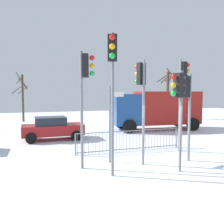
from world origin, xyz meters
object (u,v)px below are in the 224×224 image
object	(u,v)px
traffic_light_mid_right	(186,98)
traffic_light_rear_right	(178,98)
traffic_light_rear_left	(85,83)
traffic_light_foreground_right	(183,85)
direction_sign_post	(111,120)
traffic_light_mid_left	(141,89)
traffic_light_foreground_left	(112,72)
delivery_truck	(156,108)
car_red_trailing	(52,128)
bare_tree_centre	(168,93)
bare_tree_right	(22,96)

from	to	relation	value
traffic_light_mid_right	traffic_light_rear_right	bearing A→B (deg)	146.65
traffic_light_rear_right	traffic_light_mid_right	bearing A→B (deg)	-57.80
traffic_light_rear_right	traffic_light_rear_left	distance (m)	3.57
traffic_light_foreground_right	traffic_light_mid_right	distance (m)	1.90
direction_sign_post	traffic_light_mid_right	bearing A→B (deg)	-32.55
traffic_light_mid_left	traffic_light_foreground_right	bearing A→B (deg)	9.28
traffic_light_foreground_left	traffic_light_rear_right	bearing A→B (deg)	-165.29
traffic_light_mid_right	delivery_truck	bearing A→B (deg)	-8.53
car_red_trailing	traffic_light_foreground_right	bearing A→B (deg)	-41.72
traffic_light_mid_left	traffic_light_rear_left	bearing A→B (deg)	161.27
bare_tree_centre	traffic_light_mid_right	bearing A→B (deg)	-119.11
delivery_truck	bare_tree_right	xyz separation A→B (m)	(-10.46, 9.41, 0.92)
delivery_truck	bare_tree_right	size ratio (longest dim) A/B	1.43
traffic_light_rear_right	traffic_light_mid_right	size ratio (longest dim) A/B	1.01
traffic_light_foreground_left	traffic_light_rear_left	size ratio (longest dim) A/B	1.11
traffic_light_mid_left	traffic_light_rear_right	size ratio (longest dim) A/B	1.13
traffic_light_rear_right	bare_tree_centre	world-z (taller)	bare_tree_centre
traffic_light_foreground_left	traffic_light_rear_left	xyz separation A→B (m)	(-0.68, 1.29, -0.34)
direction_sign_post	traffic_light_rear_right	bearing A→B (deg)	-63.40
traffic_light_rear_right	traffic_light_mid_right	distance (m)	1.68
traffic_light_rear_left	traffic_light_mid_left	bearing A→B (deg)	103.64
traffic_light_rear_left	car_red_trailing	size ratio (longest dim) A/B	1.20
delivery_truck	bare_tree_right	world-z (taller)	bare_tree_right
traffic_light_foreground_left	traffic_light_rear_left	bearing A→B (deg)	-41.55
traffic_light_rear_right	traffic_light_rear_left	world-z (taller)	traffic_light_rear_left
direction_sign_post	bare_tree_centre	bearing A→B (deg)	33.43
traffic_light_mid_left	direction_sign_post	size ratio (longest dim) A/B	1.32
direction_sign_post	traffic_light_foreground_left	bearing A→B (deg)	-124.51
traffic_light_foreground_right	bare_tree_centre	size ratio (longest dim) A/B	0.82
traffic_light_mid_right	traffic_light_mid_left	bearing A→B (deg)	96.06
traffic_light_foreground_right	car_red_trailing	distance (m)	8.41
bare_tree_centre	direction_sign_post	bearing A→B (deg)	-128.90
traffic_light_mid_left	car_red_trailing	world-z (taller)	traffic_light_mid_left
bare_tree_centre	bare_tree_right	world-z (taller)	bare_tree_centre
traffic_light_foreground_left	car_red_trailing	world-z (taller)	traffic_light_foreground_left
traffic_light_foreground_left	direction_sign_post	bearing A→B (deg)	-86.23
direction_sign_post	delivery_truck	world-z (taller)	direction_sign_post
traffic_light_rear_right	car_red_trailing	distance (m)	9.12
delivery_truck	bare_tree_centre	world-z (taller)	bare_tree_centre
traffic_light_foreground_right	delivery_truck	distance (m)	7.46
traffic_light_mid_left	bare_tree_right	distance (m)	18.38
traffic_light_rear_left	bare_tree_right	bearing A→B (deg)	-153.60
traffic_light_rear_left	bare_tree_centre	distance (m)	19.79
traffic_light_foreground_right	traffic_light_mid_left	bearing A→B (deg)	-63.25
direction_sign_post	car_red_trailing	size ratio (longest dim) A/B	0.86
traffic_light_foreground_right	traffic_light_rear_left	size ratio (longest dim) A/B	1.01
traffic_light_rear_left	delivery_truck	distance (m)	11.22
traffic_light_foreground_left	traffic_light_foreground_right	size ratio (longest dim) A/B	1.09
direction_sign_post	bare_tree_right	size ratio (longest dim) A/B	0.65
car_red_trailing	bare_tree_centre	size ratio (longest dim) A/B	0.67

